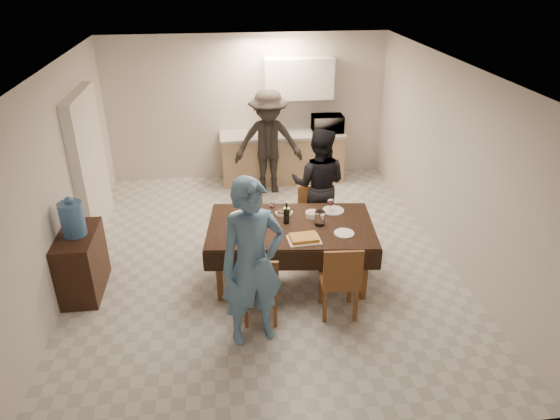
{
  "coord_description": "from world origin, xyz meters",
  "views": [
    {
      "loc": [
        -0.5,
        -5.84,
        3.76
      ],
      "look_at": [
        0.19,
        -0.3,
        0.9
      ],
      "focal_mm": 32.0,
      "sensor_mm": 36.0,
      "label": 1
    }
  ],
  "objects_px": {
    "water_pitcher": "(320,218)",
    "dining_table": "(291,227)",
    "microwave": "(328,123)",
    "person_far": "(319,185)",
    "wine_bottle": "(286,213)",
    "person_near": "(253,264)",
    "person_kitchen": "(268,143)",
    "water_jug": "(72,219)",
    "savoury_tart": "(304,238)",
    "console": "(82,263)"
  },
  "relations": [
    {
      "from": "console",
      "to": "water_pitcher",
      "type": "relative_size",
      "value": 4.66
    },
    {
      "from": "console",
      "to": "person_kitchen",
      "type": "distance_m",
      "value": 3.75
    },
    {
      "from": "dining_table",
      "to": "water_jug",
      "type": "bearing_deg",
      "value": -174.92
    },
    {
      "from": "dining_table",
      "to": "microwave",
      "type": "bearing_deg",
      "value": 76.83
    },
    {
      "from": "water_jug",
      "to": "microwave",
      "type": "relative_size",
      "value": 0.76
    },
    {
      "from": "water_pitcher",
      "to": "savoury_tart",
      "type": "bearing_deg",
      "value": -127.15
    },
    {
      "from": "water_jug",
      "to": "person_near",
      "type": "xyz_separation_m",
      "value": [
        2.03,
        -1.1,
        -0.07
      ]
    },
    {
      "from": "wine_bottle",
      "to": "dining_table",
      "type": "bearing_deg",
      "value": -45.0
    },
    {
      "from": "person_far",
      "to": "person_near",
      "type": "bearing_deg",
      "value": 82.12
    },
    {
      "from": "person_kitchen",
      "to": "wine_bottle",
      "type": "bearing_deg",
      "value": -91.14
    },
    {
      "from": "person_near",
      "to": "person_kitchen",
      "type": "xyz_separation_m",
      "value": [
        0.55,
        3.78,
        -0.04
      ]
    },
    {
      "from": "person_far",
      "to": "dining_table",
      "type": "bearing_deg",
      "value": 82.12
    },
    {
      "from": "dining_table",
      "to": "person_kitchen",
      "type": "xyz_separation_m",
      "value": [
        0.0,
        2.73,
        0.15
      ]
    },
    {
      "from": "wine_bottle",
      "to": "water_pitcher",
      "type": "xyz_separation_m",
      "value": [
        0.4,
        -0.1,
        -0.05
      ]
    },
    {
      "from": "water_jug",
      "to": "water_pitcher",
      "type": "relative_size",
      "value": 2.22
    },
    {
      "from": "water_jug",
      "to": "person_kitchen",
      "type": "height_order",
      "value": "person_kitchen"
    },
    {
      "from": "water_jug",
      "to": "wine_bottle",
      "type": "xyz_separation_m",
      "value": [
        2.53,
        -0.0,
        -0.08
      ]
    },
    {
      "from": "wine_bottle",
      "to": "person_far",
      "type": "height_order",
      "value": "person_far"
    },
    {
      "from": "dining_table",
      "to": "person_near",
      "type": "relative_size",
      "value": 1.14
    },
    {
      "from": "console",
      "to": "person_far",
      "type": "xyz_separation_m",
      "value": [
        3.13,
        1.0,
        0.43
      ]
    },
    {
      "from": "console",
      "to": "person_near",
      "type": "relative_size",
      "value": 0.46
    },
    {
      "from": "microwave",
      "to": "person_kitchen",
      "type": "distance_m",
      "value": 1.22
    },
    {
      "from": "console",
      "to": "water_jug",
      "type": "height_order",
      "value": "water_jug"
    },
    {
      "from": "dining_table",
      "to": "savoury_tart",
      "type": "relative_size",
      "value": 5.69
    },
    {
      "from": "savoury_tart",
      "to": "person_kitchen",
      "type": "relative_size",
      "value": 0.21
    },
    {
      "from": "dining_table",
      "to": "person_kitchen",
      "type": "relative_size",
      "value": 1.19
    },
    {
      "from": "console",
      "to": "savoury_tart",
      "type": "xyz_separation_m",
      "value": [
        2.68,
        -0.43,
        0.41
      ]
    },
    {
      "from": "microwave",
      "to": "water_jug",
      "type": "bearing_deg",
      "value": 40.21
    },
    {
      "from": "console",
      "to": "person_far",
      "type": "relative_size",
      "value": 0.52
    },
    {
      "from": "person_near",
      "to": "person_far",
      "type": "distance_m",
      "value": 2.37
    },
    {
      "from": "water_pitcher",
      "to": "microwave",
      "type": "relative_size",
      "value": 0.34
    },
    {
      "from": "microwave",
      "to": "person_near",
      "type": "height_order",
      "value": "person_near"
    },
    {
      "from": "console",
      "to": "water_pitcher",
      "type": "height_order",
      "value": "water_pitcher"
    },
    {
      "from": "water_pitcher",
      "to": "dining_table",
      "type": "bearing_deg",
      "value": 171.87
    },
    {
      "from": "console",
      "to": "savoury_tart",
      "type": "distance_m",
      "value": 2.74
    },
    {
      "from": "person_kitchen",
      "to": "water_jug",
      "type": "bearing_deg",
      "value": -133.96
    },
    {
      "from": "wine_bottle",
      "to": "person_kitchen",
      "type": "height_order",
      "value": "person_kitchen"
    },
    {
      "from": "wine_bottle",
      "to": "microwave",
      "type": "distance_m",
      "value": 3.34
    },
    {
      "from": "savoury_tart",
      "to": "water_jug",
      "type": "bearing_deg",
      "value": 170.82
    },
    {
      "from": "wine_bottle",
      "to": "microwave",
      "type": "relative_size",
      "value": 0.54
    },
    {
      "from": "wine_bottle",
      "to": "person_far",
      "type": "xyz_separation_m",
      "value": [
        0.6,
        1.0,
        -0.1
      ]
    },
    {
      "from": "water_pitcher",
      "to": "person_far",
      "type": "xyz_separation_m",
      "value": [
        0.2,
        1.1,
        -0.05
      ]
    },
    {
      "from": "microwave",
      "to": "person_far",
      "type": "xyz_separation_m",
      "value": [
        -0.57,
        -2.13,
        -0.22
      ]
    },
    {
      "from": "savoury_tart",
      "to": "wine_bottle",
      "type": "bearing_deg",
      "value": 109.23
    },
    {
      "from": "savoury_tart",
      "to": "dining_table",
      "type": "bearing_deg",
      "value": 104.74
    },
    {
      "from": "wine_bottle",
      "to": "person_near",
      "type": "distance_m",
      "value": 1.21
    },
    {
      "from": "water_pitcher",
      "to": "microwave",
      "type": "height_order",
      "value": "microwave"
    },
    {
      "from": "console",
      "to": "microwave",
      "type": "xyz_separation_m",
      "value": [
        3.7,
        3.13,
        0.66
      ]
    },
    {
      "from": "dining_table",
      "to": "console",
      "type": "height_order",
      "value": "console"
    },
    {
      "from": "console",
      "to": "water_pitcher",
      "type": "bearing_deg",
      "value": -2.01
    }
  ]
}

